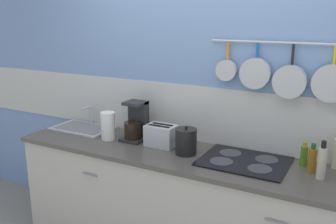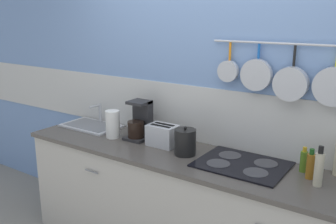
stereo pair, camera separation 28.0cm
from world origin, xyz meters
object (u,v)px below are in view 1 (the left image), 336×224
(bottle_dish_soap, at_px, (304,156))
(bottle_hot_sauce, at_px, (312,160))
(kettle, at_px, (186,141))
(coffee_maker, at_px, (136,124))
(paper_towel_roll, at_px, (108,126))
(bottle_olive_oil, at_px, (322,162))
(toaster, at_px, (161,135))

(bottle_dish_soap, xyz_separation_m, bottle_hot_sauce, (0.06, -0.08, 0.01))
(bottle_dish_soap, bearing_deg, kettle, -167.89)
(coffee_maker, bearing_deg, paper_towel_roll, -151.22)
(coffee_maker, relative_size, kettle, 1.48)
(bottle_hot_sauce, bearing_deg, paper_towel_roll, -176.61)
(kettle, relative_size, bottle_hot_sauce, 1.10)
(coffee_maker, relative_size, bottle_dish_soap, 1.88)
(paper_towel_roll, height_order, kettle, paper_towel_roll)
(bottle_hot_sauce, bearing_deg, bottle_olive_oil, -50.50)
(bottle_dish_soap, bearing_deg, paper_towel_roll, -173.37)
(bottle_dish_soap, xyz_separation_m, bottle_olive_oil, (0.13, -0.17, 0.04))
(kettle, xyz_separation_m, bottle_olive_oil, (0.95, 0.01, 0.01))
(toaster, distance_m, kettle, 0.26)
(bottle_olive_oil, bearing_deg, bottle_dish_soap, 128.43)
(paper_towel_roll, relative_size, kettle, 1.06)
(coffee_maker, height_order, kettle, coffee_maker)
(coffee_maker, relative_size, toaster, 1.28)
(coffee_maker, distance_m, bottle_dish_soap, 1.34)
(bottle_hot_sauce, xyz_separation_m, bottle_olive_oil, (0.07, -0.08, 0.02))
(paper_towel_roll, distance_m, coffee_maker, 0.23)
(kettle, bearing_deg, bottle_olive_oil, 0.62)
(kettle, bearing_deg, bottle_dish_soap, 12.11)
(paper_towel_roll, relative_size, bottle_hot_sauce, 1.17)
(paper_towel_roll, height_order, toaster, paper_towel_roll)
(toaster, height_order, bottle_olive_oil, bottle_olive_oil)
(bottle_dish_soap, height_order, bottle_olive_oil, bottle_olive_oil)
(toaster, xyz_separation_m, bottle_olive_oil, (1.20, -0.06, 0.03))
(bottle_dish_soap, height_order, bottle_hot_sauce, bottle_hot_sauce)
(paper_towel_roll, height_order, bottle_olive_oil, bottle_olive_oil)
(paper_towel_roll, distance_m, bottle_hot_sauce, 1.61)
(paper_towel_roll, height_order, coffee_maker, coffee_maker)
(coffee_maker, xyz_separation_m, bottle_hot_sauce, (1.40, -0.02, -0.05))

